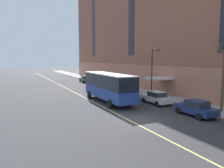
{
  "coord_description": "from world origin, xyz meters",
  "views": [
    {
      "loc": [
        -10.41,
        -16.4,
        5.56
      ],
      "look_at": [
        3.35,
        12.48,
        1.8
      ],
      "focal_mm": 35.0,
      "sensor_mm": 36.0,
      "label": 1
    }
  ],
  "objects_px": {
    "parked_car_red_1": "(121,88)",
    "fire_hydrant": "(111,85)",
    "street_lamp": "(153,68)",
    "city_bus": "(108,86)",
    "street_tree_mid_block": "(223,77)",
    "parked_car_green_5": "(85,79)",
    "parked_car_darkgray_6": "(99,82)",
    "parked_car_white_4": "(156,98)",
    "parked_car_navy_0": "(195,108)"
  },
  "relations": [
    {
      "from": "parked_car_red_1",
      "to": "fire_hydrant",
      "type": "height_order",
      "value": "parked_car_red_1"
    },
    {
      "from": "parked_car_red_1",
      "to": "street_lamp",
      "type": "distance_m",
      "value": 7.13
    },
    {
      "from": "city_bus",
      "to": "street_tree_mid_block",
      "type": "distance_m",
      "value": 12.99
    },
    {
      "from": "parked_car_red_1",
      "to": "parked_car_green_5",
      "type": "xyz_separation_m",
      "value": [
        -0.03,
        17.88,
        -0.0
      ]
    },
    {
      "from": "street_tree_mid_block",
      "to": "parked_car_darkgray_6",
      "type": "bearing_deg",
      "value": 97.88
    },
    {
      "from": "parked_car_white_4",
      "to": "parked_car_darkgray_6",
      "type": "relative_size",
      "value": 1.02
    },
    {
      "from": "parked_car_white_4",
      "to": "parked_car_darkgray_6",
      "type": "xyz_separation_m",
      "value": [
        0.06,
        18.72,
        0.0
      ]
    },
    {
      "from": "parked_car_green_5",
      "to": "street_lamp",
      "type": "height_order",
      "value": "street_lamp"
    },
    {
      "from": "street_tree_mid_block",
      "to": "city_bus",
      "type": "bearing_deg",
      "value": 130.65
    },
    {
      "from": "parked_car_white_4",
      "to": "parked_car_navy_0",
      "type": "bearing_deg",
      "value": -90.27
    },
    {
      "from": "city_bus",
      "to": "parked_car_green_5",
      "type": "relative_size",
      "value": 2.51
    },
    {
      "from": "city_bus",
      "to": "parked_car_green_5",
      "type": "bearing_deg",
      "value": 78.36
    },
    {
      "from": "parked_car_white_4",
      "to": "street_tree_mid_block",
      "type": "bearing_deg",
      "value": -60.84
    },
    {
      "from": "parked_car_navy_0",
      "to": "street_tree_mid_block",
      "type": "bearing_deg",
      "value": -0.77
    },
    {
      "from": "city_bus",
      "to": "parked_car_white_4",
      "type": "relative_size",
      "value": 2.39
    },
    {
      "from": "parked_car_navy_0",
      "to": "fire_hydrant",
      "type": "height_order",
      "value": "parked_car_navy_0"
    },
    {
      "from": "fire_hydrant",
      "to": "parked_car_white_4",
      "type": "bearing_deg",
      "value": -95.65
    },
    {
      "from": "parked_car_green_5",
      "to": "fire_hydrant",
      "type": "distance_m",
      "value": 10.55
    },
    {
      "from": "parked_car_white_4",
      "to": "street_tree_mid_block",
      "type": "distance_m",
      "value": 7.82
    },
    {
      "from": "parked_car_white_4",
      "to": "fire_hydrant",
      "type": "distance_m",
      "value": 16.71
    },
    {
      "from": "parked_car_red_1",
      "to": "parked_car_white_4",
      "type": "height_order",
      "value": "same"
    },
    {
      "from": "parked_car_navy_0",
      "to": "parked_car_green_5",
      "type": "height_order",
      "value": "same"
    },
    {
      "from": "parked_car_white_4",
      "to": "fire_hydrant",
      "type": "relative_size",
      "value": 6.2
    },
    {
      "from": "parked_car_white_4",
      "to": "city_bus",
      "type": "bearing_deg",
      "value": 144.66
    },
    {
      "from": "parked_car_white_4",
      "to": "parked_car_green_5",
      "type": "height_order",
      "value": "same"
    },
    {
      "from": "parked_car_darkgray_6",
      "to": "street_tree_mid_block",
      "type": "distance_m",
      "value": 25.46
    },
    {
      "from": "parked_car_navy_0",
      "to": "parked_car_red_1",
      "type": "distance_m",
      "value": 15.45
    },
    {
      "from": "street_tree_mid_block",
      "to": "parked_car_white_4",
      "type": "bearing_deg",
      "value": 119.16
    },
    {
      "from": "parked_car_navy_0",
      "to": "fire_hydrant",
      "type": "relative_size",
      "value": 6.0
    },
    {
      "from": "street_tree_mid_block",
      "to": "parked_car_green_5",
      "type": "bearing_deg",
      "value": 96.06
    },
    {
      "from": "parked_car_darkgray_6",
      "to": "street_tree_mid_block",
      "type": "height_order",
      "value": "street_tree_mid_block"
    },
    {
      "from": "street_tree_mid_block",
      "to": "parked_car_navy_0",
      "type": "bearing_deg",
      "value": 179.23
    },
    {
      "from": "parked_car_white_4",
      "to": "parked_car_green_5",
      "type": "bearing_deg",
      "value": 90.03
    },
    {
      "from": "parked_car_red_1",
      "to": "street_lamp",
      "type": "height_order",
      "value": "street_lamp"
    },
    {
      "from": "parked_car_red_1",
      "to": "parked_car_darkgray_6",
      "type": "relative_size",
      "value": 1.09
    },
    {
      "from": "parked_car_green_5",
      "to": "parked_car_white_4",
      "type": "bearing_deg",
      "value": -89.97
    },
    {
      "from": "city_bus",
      "to": "parked_car_green_5",
      "type": "xyz_separation_m",
      "value": [
        4.86,
        23.59,
        -1.35
      ]
    },
    {
      "from": "city_bus",
      "to": "street_lamp",
      "type": "xyz_separation_m",
      "value": [
        6.62,
        -0.28,
        2.11
      ]
    },
    {
      "from": "street_lamp",
      "to": "street_tree_mid_block",
      "type": "bearing_deg",
      "value": -79.35
    },
    {
      "from": "parked_car_red_1",
      "to": "parked_car_white_4",
      "type": "xyz_separation_m",
      "value": [
        -0.02,
        -9.17,
        -0.0
      ]
    },
    {
      "from": "parked_car_navy_0",
      "to": "parked_car_green_5",
      "type": "xyz_separation_m",
      "value": [
        0.02,
        33.32,
        -0.0
      ]
    },
    {
      "from": "parked_car_green_5",
      "to": "parked_car_darkgray_6",
      "type": "xyz_separation_m",
      "value": [
        0.08,
        -8.32,
        0.0
      ]
    },
    {
      "from": "parked_car_navy_0",
      "to": "street_lamp",
      "type": "relative_size",
      "value": 0.65
    },
    {
      "from": "parked_car_white_4",
      "to": "street_tree_mid_block",
      "type": "height_order",
      "value": "street_tree_mid_block"
    },
    {
      "from": "fire_hydrant",
      "to": "street_tree_mid_block",
      "type": "bearing_deg",
      "value": -85.3
    },
    {
      "from": "city_bus",
      "to": "parked_car_navy_0",
      "type": "relative_size",
      "value": 2.47
    },
    {
      "from": "city_bus",
      "to": "street_lamp",
      "type": "relative_size",
      "value": 1.61
    },
    {
      "from": "city_bus",
      "to": "parked_car_white_4",
      "type": "xyz_separation_m",
      "value": [
        4.87,
        -3.45,
        -1.34
      ]
    },
    {
      "from": "parked_car_white_4",
      "to": "parked_car_green_5",
      "type": "relative_size",
      "value": 1.05
    },
    {
      "from": "city_bus",
      "to": "street_lamp",
      "type": "bearing_deg",
      "value": -2.44
    }
  ]
}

